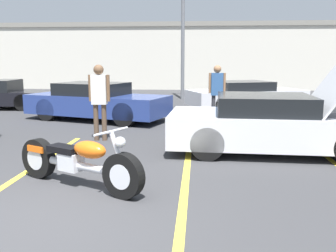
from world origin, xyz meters
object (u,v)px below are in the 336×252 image
Objects in this scene: parked_car_mid_row at (97,102)px; parked_car_right_row at (245,95)px; light_pole at (185,16)px; spectator_by_show_car at (217,89)px; spectator_near_motorcycle at (99,95)px; motorcycle at (78,162)px; show_car_hood_open at (272,124)px.

parked_car_mid_row reaches higher than parked_car_right_row.
light_pole is 4.10× the size of spectator_by_show_car.
spectator_near_motorcycle is at bearing -54.96° from parked_car_mid_row.
light_pole is 1.49× the size of parked_car_mid_row.
spectator_by_show_car is at bearing 43.72° from spectator_near_motorcycle.
parked_car_mid_row is (-1.48, 6.51, 0.20)m from motorcycle.
show_car_hood_open is 2.38× the size of spectator_near_motorcycle.
spectator_by_show_car reaches higher than parked_car_mid_row.
parked_car_right_row is (5.20, 3.28, -0.05)m from parked_car_mid_row.
show_car_hood_open is at bearing -113.51° from parked_car_right_row.
light_pole is 5.64m from parked_car_right_row.
spectator_near_motorcycle is at bearing 170.34° from show_car_hood_open.
parked_car_right_row is at bearing 69.96° from spectator_by_show_car.
light_pole is 8.11m from parked_car_mid_row.
light_pole is at bearing 100.12° from spectator_by_show_car.
parked_car_mid_row is 2.76× the size of spectator_by_show_car.
parked_car_mid_row is at bearing 143.42° from show_car_hood_open.
spectator_by_show_car is at bearing 13.72° from parked_car_mid_row.
light_pole is 11.61m from show_car_hood_open.
light_pole reaches higher than parked_car_right_row.
spectator_by_show_car is at bearing 96.27° from motorcycle.
spectator_near_motorcycle reaches higher than spectator_by_show_car.
light_pole is 1.47× the size of parked_car_right_row.
motorcycle is at bearing -131.79° from parked_car_right_row.
spectator_by_show_car is (2.41, 6.20, 0.67)m from motorcycle.
motorcycle is at bearing -94.82° from light_pole.
light_pole is 4.00× the size of spectator_near_motorcycle.
parked_car_mid_row is at bearing 130.27° from motorcycle.
parked_car_mid_row is 3.93m from spectator_by_show_car.
parked_car_right_row is at bearing 56.42° from spectator_near_motorcycle.
motorcycle is (-1.13, -13.38, -3.64)m from light_pole.
spectator_near_motorcycle is at bearing -99.45° from light_pole.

